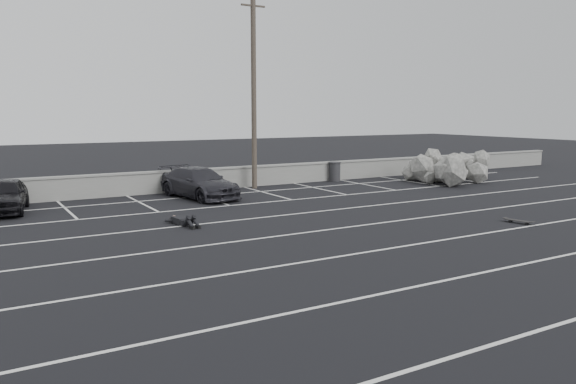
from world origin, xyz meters
TOP-DOWN VIEW (x-y plane):
  - ground at (0.00, 0.00)m, footprint 120.00×120.00m
  - seawall at (0.00, 14.00)m, footprint 50.00×0.45m
  - stall_lines at (-0.08, 4.41)m, footprint 36.00×20.05m
  - car_left at (-10.16, 12.00)m, footprint 2.24×4.12m
  - car_right at (-2.27, 11.69)m, footprint 2.74×4.94m
  - utility_pole at (1.28, 13.20)m, footprint 1.28×0.26m
  - trash_bin at (6.50, 13.60)m, footprint 0.92×0.92m
  - riprap_pile at (11.70, 10.06)m, footprint 5.68×4.51m
  - person at (-5.06, 6.41)m, footprint 1.44×2.46m
  - skateboard at (5.15, 0.53)m, footprint 0.40×0.91m

SIDE VIEW (x-z plane):
  - ground at x=0.00m, z-range 0.00..0.00m
  - stall_lines at x=-0.08m, z-range 0.00..0.01m
  - skateboard at x=5.15m, z-range 0.03..0.14m
  - person at x=-5.06m, z-range 0.00..0.45m
  - trash_bin at x=6.50m, z-range 0.01..1.08m
  - seawall at x=0.00m, z-range 0.02..1.08m
  - riprap_pile at x=11.70m, z-range -0.14..1.40m
  - car_left at x=-10.16m, z-range 0.00..1.33m
  - car_right at x=-2.27m, z-range 0.00..1.35m
  - utility_pole at x=1.28m, z-range 0.06..9.64m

